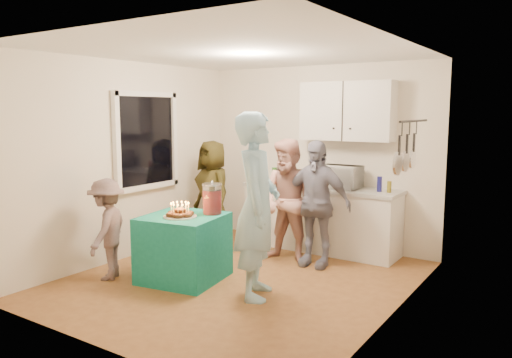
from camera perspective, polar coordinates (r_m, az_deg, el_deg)
The scene contains 19 objects.
floor at distance 5.92m, azimuth -1.90°, elevation -11.48°, with size 4.00×4.00×0.00m, color brown.
ceiling at distance 5.63m, azimuth -2.02°, elevation 14.37°, with size 4.00×4.00×0.00m, color white.
back_wall at distance 7.34m, azimuth 7.10°, elevation 2.62°, with size 3.60×3.60×0.00m, color silver.
left_wall at distance 6.82m, azimuth -14.40°, elevation 2.04°, with size 4.00×4.00×0.00m, color silver.
right_wall at distance 4.83m, azimuth 15.77°, elevation -0.30°, with size 4.00×4.00×0.00m, color silver.
window_night at distance 6.99m, azimuth -12.49°, elevation 4.29°, with size 0.04×1.00×1.20m, color black.
counter at distance 7.12m, azimuth 7.36°, elevation -4.63°, with size 2.20×0.58×0.86m, color white.
countertop at distance 7.04m, azimuth 7.42°, elevation -1.01°, with size 2.24×0.62×0.05m, color beige.
upper_cabinet at distance 6.97m, azimuth 10.36°, elevation 7.63°, with size 1.30×0.30×0.80m, color white.
pot_rack at distance 5.49m, azimuth 17.31°, elevation 3.73°, with size 0.12×1.00×0.60m, color black.
microwave at distance 6.90m, azimuth 9.58°, elevation 0.25°, with size 0.55×0.37×0.30m, color white.
party_table at distance 5.90m, azimuth -8.26°, elevation -7.76°, with size 0.85×0.85×0.76m, color #127966.
donut_cake at distance 5.72m, azimuth -8.69°, elevation -3.44°, with size 0.38×0.38×0.18m, color #381C0C, non-canonical shape.
punch_jar at distance 5.83m, azimuth -5.03°, elevation -2.35°, with size 0.22×0.22×0.34m, color red.
man_birthday at distance 5.20m, azimuth 0.13°, elevation -3.08°, with size 0.71×0.47×1.95m, color #9ECEE6.
woman_back_left at distance 7.35m, azimuth -4.98°, elevation -1.56°, with size 0.75×0.49×1.53m, color #524917.
woman_back_center at distance 6.42m, azimuth 3.83°, elevation -2.56°, with size 0.78×0.61×1.60m, color #CB736A.
woman_back_right at distance 6.32m, azimuth 6.78°, elevation -2.80°, with size 0.94×0.39×1.60m, color #100F33.
child_near_left at distance 6.08m, azimuth -16.65°, elevation -5.50°, with size 0.77×0.44×1.18m, color #5C4A4B.
Camera 1 is at (3.23, -4.56, 1.95)m, focal length 35.00 mm.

